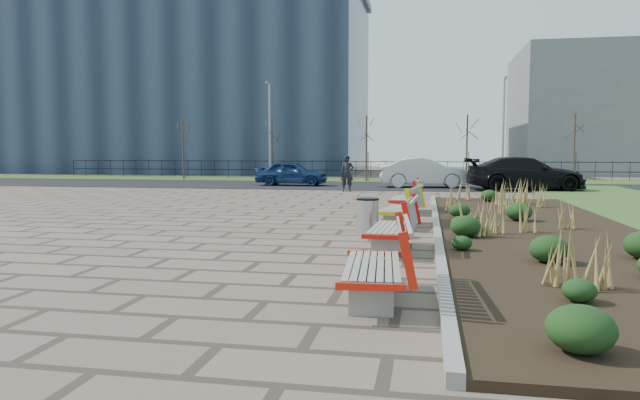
% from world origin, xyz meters
% --- Properties ---
extents(ground, '(120.00, 120.00, 0.00)m').
position_xyz_m(ground, '(0.00, 0.00, 0.00)').
color(ground, '#725B4E').
rests_on(ground, ground).
extents(planting_bed, '(4.50, 18.00, 0.10)m').
position_xyz_m(planting_bed, '(6.25, 5.00, 0.05)').
color(planting_bed, black).
rests_on(planting_bed, ground).
extents(planting_curb, '(0.16, 18.00, 0.15)m').
position_xyz_m(planting_curb, '(3.92, 5.00, 0.07)').
color(planting_curb, gray).
rests_on(planting_curb, ground).
extents(grass_verge_far, '(80.00, 5.00, 0.04)m').
position_xyz_m(grass_verge_far, '(0.00, 28.00, 0.02)').
color(grass_verge_far, '#33511E').
rests_on(grass_verge_far, ground).
extents(road, '(80.00, 7.00, 0.02)m').
position_xyz_m(road, '(0.00, 22.00, 0.01)').
color(road, black).
rests_on(road, ground).
extents(bench_a, '(1.05, 2.16, 1.00)m').
position_xyz_m(bench_a, '(3.00, -1.35, 0.50)').
color(bench_a, red).
rests_on(bench_a, ground).
extents(bench_b, '(1.01, 2.14, 1.00)m').
position_xyz_m(bench_b, '(3.00, 2.32, 0.50)').
color(bench_b, red).
rests_on(bench_b, ground).
extents(bench_c, '(1.16, 2.20, 1.00)m').
position_xyz_m(bench_c, '(3.00, 5.96, 0.50)').
color(bench_c, yellow).
rests_on(bench_c, ground).
extents(bench_d, '(0.99, 2.14, 1.00)m').
position_xyz_m(bench_d, '(3.00, 9.21, 0.50)').
color(bench_d, red).
rests_on(bench_d, ground).
extents(litter_bin, '(0.50, 0.50, 0.84)m').
position_xyz_m(litter_bin, '(2.37, 4.14, 0.42)').
color(litter_bin, '#B2B2B7').
rests_on(litter_bin, ground).
extents(pedestrian, '(0.66, 0.47, 1.69)m').
position_xyz_m(pedestrian, '(0.01, 17.83, 0.85)').
color(pedestrian, black).
rests_on(pedestrian, ground).
extents(car_blue, '(3.90, 1.59, 1.33)m').
position_xyz_m(car_blue, '(-3.55, 21.62, 0.68)').
color(car_blue, navy).
rests_on(car_blue, road).
extents(car_silver, '(4.74, 2.08, 1.52)m').
position_xyz_m(car_silver, '(3.56, 21.40, 0.78)').
color(car_silver, '#BABCC3').
rests_on(car_silver, road).
extents(car_black, '(5.73, 2.91, 1.59)m').
position_xyz_m(car_black, '(8.31, 20.03, 0.82)').
color(car_black, black).
rests_on(car_black, road).
extents(tree_a, '(1.40, 1.40, 4.00)m').
position_xyz_m(tree_a, '(-12.00, 26.50, 2.04)').
color(tree_a, '#4C3D2D').
rests_on(tree_a, grass_verge_far).
extents(tree_b, '(1.40, 1.40, 4.00)m').
position_xyz_m(tree_b, '(-6.00, 26.50, 2.04)').
color(tree_b, '#4C3D2D').
rests_on(tree_b, grass_verge_far).
extents(tree_c, '(1.40, 1.40, 4.00)m').
position_xyz_m(tree_c, '(0.00, 26.50, 2.04)').
color(tree_c, '#4C3D2D').
rests_on(tree_c, grass_verge_far).
extents(tree_d, '(1.40, 1.40, 4.00)m').
position_xyz_m(tree_d, '(6.00, 26.50, 2.04)').
color(tree_d, '#4C3D2D').
rests_on(tree_d, grass_verge_far).
extents(tree_e, '(1.40, 1.40, 4.00)m').
position_xyz_m(tree_e, '(12.00, 26.50, 2.04)').
color(tree_e, '#4C3D2D').
rests_on(tree_e, grass_verge_far).
extents(lamp_west, '(0.24, 0.60, 6.00)m').
position_xyz_m(lamp_west, '(-6.00, 26.00, 3.04)').
color(lamp_west, gray).
rests_on(lamp_west, grass_verge_far).
extents(lamp_east, '(0.24, 0.60, 6.00)m').
position_xyz_m(lamp_east, '(8.00, 26.00, 3.04)').
color(lamp_east, gray).
rests_on(lamp_east, grass_verge_far).
extents(railing_fence, '(44.00, 0.10, 1.20)m').
position_xyz_m(railing_fence, '(0.00, 29.50, 0.64)').
color(railing_fence, black).
rests_on(railing_fence, grass_verge_far).
extents(building_glass, '(40.00, 14.00, 15.00)m').
position_xyz_m(building_glass, '(-22.00, 40.00, 7.50)').
color(building_glass, '#192338').
rests_on(building_glass, ground).
extents(building_grey, '(18.00, 12.00, 10.00)m').
position_xyz_m(building_grey, '(20.00, 42.00, 5.00)').
color(building_grey, slate).
rests_on(building_grey, ground).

